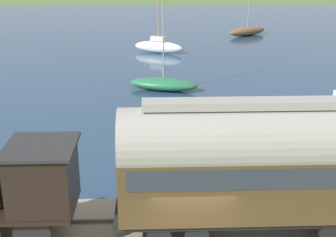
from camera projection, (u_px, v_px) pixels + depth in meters
name	position (u px, v px, depth m)	size (l,w,h in m)	color
harbor_water	(160.00, 38.00, 55.90)	(80.00, 80.00, 0.01)	navy
steam_locomotive	(3.00, 186.00, 14.44)	(2.30, 5.99, 3.68)	black
passenger_coach	(262.00, 161.00, 14.51)	(2.21, 9.28, 4.45)	black
sailboat_brown	(247.00, 31.00, 57.59)	(4.45, 5.63, 9.49)	brown
sailboat_green	(164.00, 84.00, 33.76)	(3.13, 5.30, 7.16)	#236B42
sailboat_white	(158.00, 46.00, 47.03)	(3.05, 5.11, 6.97)	white
rowboat_far_out	(235.00, 130.00, 25.31)	(1.83, 2.65, 0.55)	beige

